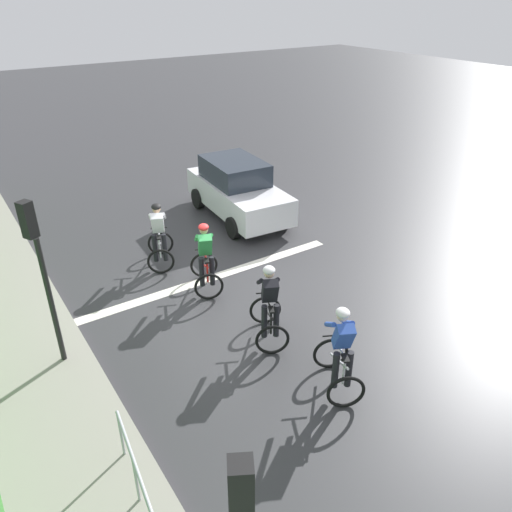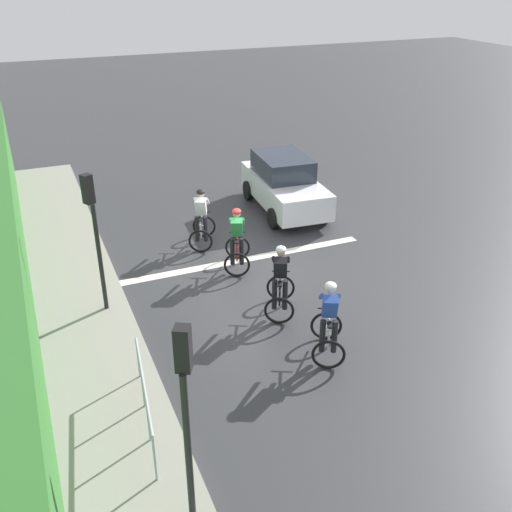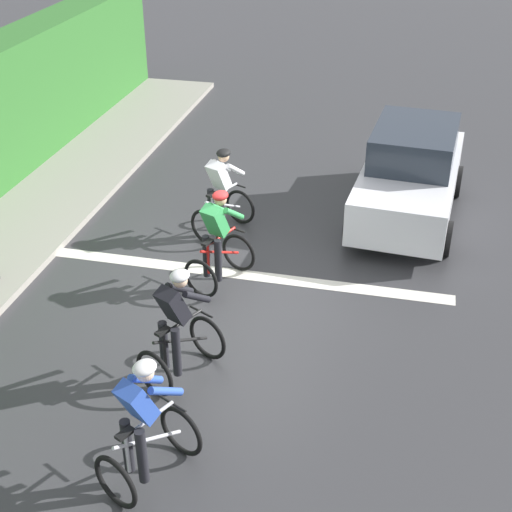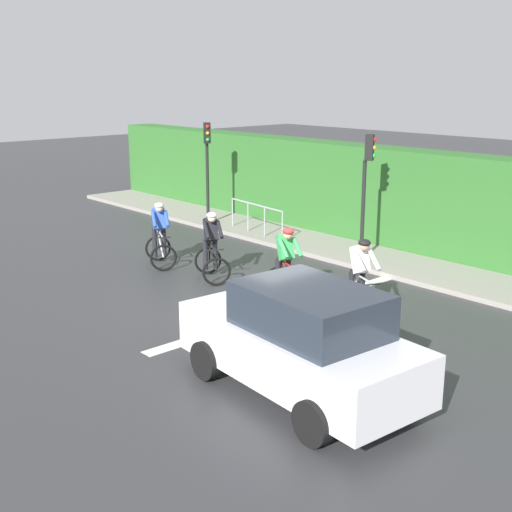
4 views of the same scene
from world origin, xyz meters
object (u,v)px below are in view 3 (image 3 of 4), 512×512
(cyclist_lead, at_px, (144,428))
(cyclist_mid, at_px, (218,242))
(cyclist_second, at_px, (178,329))
(car_white, at_px, (410,174))
(cyclist_fourth, at_px, (221,195))

(cyclist_lead, distance_m, cyclist_mid, 4.27)
(cyclist_lead, relative_size, cyclist_second, 1.00)
(cyclist_second, xyz_separation_m, car_white, (-2.77, -5.66, 0.08))
(cyclist_mid, bearing_deg, cyclist_second, 92.89)
(cyclist_lead, bearing_deg, cyclist_second, -83.26)
(cyclist_lead, bearing_deg, cyclist_mid, -85.43)
(cyclist_fourth, distance_m, car_white, 3.65)
(cyclist_mid, xyz_separation_m, cyclist_fourth, (0.41, -1.70, 0.00))
(cyclist_second, relative_size, cyclist_mid, 1.00)
(cyclist_lead, xyz_separation_m, car_white, (-2.55, -7.51, 0.08))
(cyclist_lead, distance_m, cyclist_second, 1.86)
(cyclist_mid, distance_m, car_white, 4.35)
(cyclist_fourth, bearing_deg, cyclist_lead, 97.22)
(cyclist_lead, distance_m, car_white, 7.93)
(cyclist_lead, xyz_separation_m, cyclist_mid, (0.34, -4.26, 0.00))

